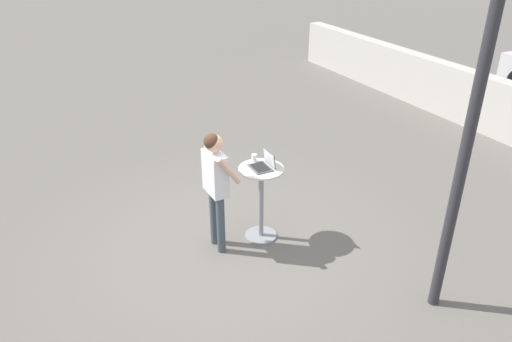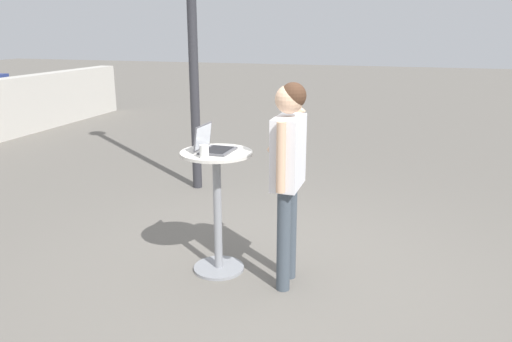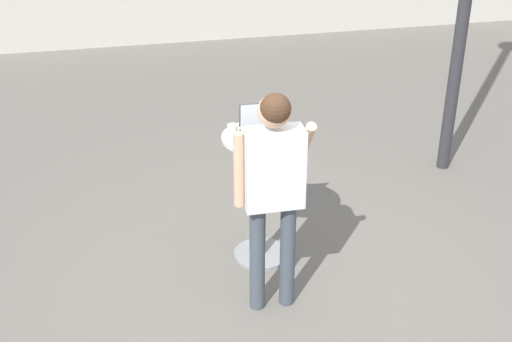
{
  "view_description": "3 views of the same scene",
  "coord_description": "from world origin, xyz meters",
  "views": [
    {
      "loc": [
        5.04,
        -2.33,
        4.07
      ],
      "look_at": [
        0.06,
        0.35,
        1.1
      ],
      "focal_mm": 35.0,
      "sensor_mm": 36.0,
      "label": 1
    },
    {
      "loc": [
        -3.77,
        -1.02,
        2.07
      ],
      "look_at": [
        -0.1,
        0.11,
        0.96
      ],
      "focal_mm": 35.0,
      "sensor_mm": 36.0,
      "label": 2
    },
    {
      "loc": [
        -1.1,
        -4.21,
        3.34
      ],
      "look_at": [
        -0.15,
        0.1,
        0.99
      ],
      "focal_mm": 50.0,
      "sensor_mm": 36.0,
      "label": 3
    }
  ],
  "objects": [
    {
      "name": "ground_plane",
      "position": [
        0.0,
        0.0,
        0.0
      ],
      "size": [
        50.0,
        50.0,
        0.0
      ],
      "primitive_type": "plane",
      "color": "slate"
    },
    {
      "name": "cafe_table",
      "position": [
        -0.03,
        0.47,
        0.65
      ],
      "size": [
        0.61,
        0.61,
        1.08
      ],
      "color": "gray",
      "rests_on": "ground_plane"
    },
    {
      "name": "laptop",
      "position": [
        -0.03,
        0.51,
        1.12
      ],
      "size": [
        0.31,
        0.28,
        0.22
      ],
      "color": "#515156",
      "rests_on": "cafe_table"
    },
    {
      "name": "coffee_mug",
      "position": [
        -0.25,
        0.49,
        1.13
      ],
      "size": [
        0.11,
        0.07,
        0.11
      ],
      "color": "white",
      "rests_on": "cafe_table"
    },
    {
      "name": "standing_person",
      "position": [
        -0.09,
        -0.15,
        1.06
      ],
      "size": [
        0.54,
        0.37,
        1.67
      ],
      "color": "#424C56",
      "rests_on": "ground_plane"
    }
  ]
}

